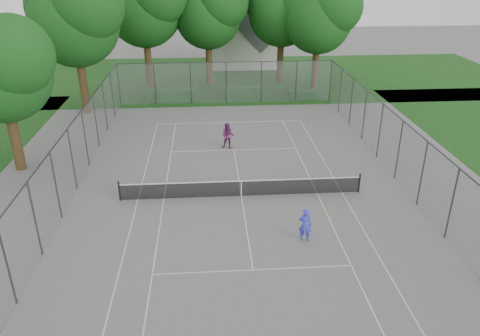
{
  "coord_description": "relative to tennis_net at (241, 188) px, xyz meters",
  "views": [
    {
      "loc": [
        -1.68,
        -21.98,
        11.93
      ],
      "look_at": [
        0.0,
        1.0,
        1.2
      ],
      "focal_mm": 35.0,
      "sensor_mm": 36.0,
      "label": 1
    }
  ],
  "objects": [
    {
      "name": "tree_far_right",
      "position": [
        8.56,
        20.71,
        6.29
      ],
      "size": [
        6.89,
        6.29,
        9.9
      ],
      "color": "#3C2A15",
      "rests_on": "ground"
    },
    {
      "name": "tree_side_back",
      "position": [
        -11.32,
        15.09,
        7.12
      ],
      "size": [
        7.73,
        7.05,
        11.11
      ],
      "color": "#3C2A15",
      "rests_on": "ground"
    },
    {
      "name": "grass_far",
      "position": [
        0.0,
        26.0,
        -0.51
      ],
      "size": [
        60.0,
        20.0,
        0.0
      ],
      "primitive_type": "cube",
      "color": "#164012",
      "rests_on": "ground"
    },
    {
      "name": "girl_player",
      "position": [
        2.53,
        -4.36,
        0.29
      ],
      "size": [
        0.67,
        0.53,
        1.6
      ],
      "primitive_type": "imported",
      "rotation": [
        0.0,
        0.0,
        2.87
      ],
      "color": "#3A41DB",
      "rests_on": "ground"
    },
    {
      "name": "tree_side_front",
      "position": [
        -12.89,
        4.39,
        5.73
      ],
      "size": [
        6.32,
        5.77,
        9.08
      ],
      "color": "#3C2A15",
      "rests_on": "ground"
    },
    {
      "name": "tree_far_left",
      "position": [
        -6.99,
        22.6,
        7.18
      ],
      "size": [
        7.78,
        7.1,
        11.18
      ],
      "color": "#3C2A15",
      "rests_on": "ground"
    },
    {
      "name": "tennis_net",
      "position": [
        0.0,
        0.0,
        0.0
      ],
      "size": [
        12.87,
        0.1,
        1.1
      ],
      "color": "black",
      "rests_on": "ground"
    },
    {
      "name": "house",
      "position": [
        2.49,
        31.49,
        3.15
      ],
      "size": [
        7.31,
        5.66,
        9.1
      ],
      "color": "beige",
      "rests_on": "ground"
    },
    {
      "name": "hedge_left",
      "position": [
        -4.7,
        17.87,
        0.02
      ],
      "size": [
        4.27,
        1.28,
        1.07
      ],
      "primitive_type": "cube",
      "color": "#184A18",
      "rests_on": "ground"
    },
    {
      "name": "ground",
      "position": [
        0.0,
        0.0,
        -0.51
      ],
      "size": [
        120.0,
        120.0,
        0.0
      ],
      "primitive_type": "plane",
      "color": "#62605D",
      "rests_on": "ground"
    },
    {
      "name": "woman_player",
      "position": [
        -0.38,
        6.74,
        0.37
      ],
      "size": [
        0.99,
        0.85,
        1.75
      ],
      "primitive_type": "imported",
      "rotation": [
        0.0,
        0.0,
        -0.25
      ],
      "color": "#752761",
      "rests_on": "ground"
    },
    {
      "name": "hedge_mid",
      "position": [
        1.65,
        18.2,
        0.02
      ],
      "size": [
        3.39,
        0.97,
        1.06
      ],
      "primitive_type": "cube",
      "color": "#184A18",
      "rests_on": "ground"
    },
    {
      "name": "tree_far_midright",
      "position": [
        5.7,
        23.54,
        6.61
      ],
      "size": [
        7.21,
        6.58,
        10.36
      ],
      "color": "#3C2A15",
      "rests_on": "ground"
    },
    {
      "name": "tree_far_midleft",
      "position": [
        -1.27,
        23.14,
        6.5
      ],
      "size": [
        7.1,
        6.48,
        10.21
      ],
      "color": "#3C2A15",
      "rests_on": "ground"
    },
    {
      "name": "court_markings",
      "position": [
        0.0,
        0.0,
        -0.5
      ],
      "size": [
        11.03,
        23.83,
        0.01
      ],
      "color": "silver",
      "rests_on": "ground"
    },
    {
      "name": "perimeter_fence",
      "position": [
        0.0,
        0.0,
        1.3
      ],
      "size": [
        18.08,
        34.08,
        3.52
      ],
      "color": "#38383D",
      "rests_on": "ground"
    },
    {
      "name": "hedge_right",
      "position": [
        6.77,
        17.75,
        -0.13
      ],
      "size": [
        2.55,
        0.94,
        0.77
      ],
      "primitive_type": "cube",
      "color": "#184A18",
      "rests_on": "ground"
    }
  ]
}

